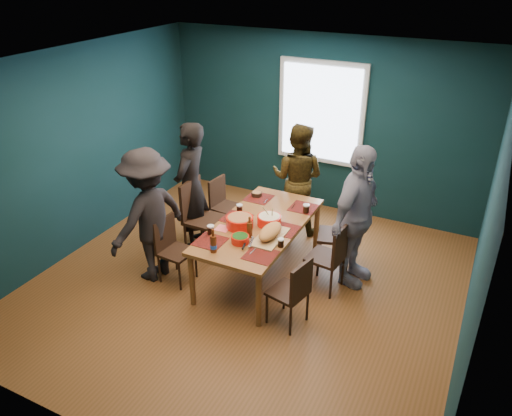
% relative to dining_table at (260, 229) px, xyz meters
% --- Properties ---
extents(room, '(5.01, 5.01, 2.71)m').
position_rel_dining_table_xyz_m(room, '(-0.04, -0.02, 0.70)').
color(room, brown).
rests_on(room, ground).
extents(dining_table, '(0.99, 1.96, 0.74)m').
position_rel_dining_table_xyz_m(dining_table, '(0.00, 0.00, 0.00)').
color(dining_table, olive).
rests_on(dining_table, floor).
extents(chair_left_far, '(0.41, 0.41, 0.82)m').
position_rel_dining_table_xyz_m(chair_left_far, '(-0.99, 0.79, -0.19)').
color(chair_left_far, black).
rests_on(chair_left_far, floor).
extents(chair_left_mid, '(0.47, 0.47, 1.04)m').
position_rel_dining_table_xyz_m(chair_left_mid, '(-0.98, 0.15, -0.07)').
color(chair_left_mid, black).
rests_on(chair_left_mid, floor).
extents(chair_left_near, '(0.41, 0.41, 0.84)m').
position_rel_dining_table_xyz_m(chair_left_near, '(-0.95, -0.56, -0.18)').
color(chair_left_near, black).
rests_on(chair_left_near, floor).
extents(chair_right_far, '(0.52, 0.52, 0.94)m').
position_rel_dining_table_xyz_m(chair_right_far, '(0.86, 0.64, -0.13)').
color(chair_right_far, black).
rests_on(chair_right_far, floor).
extents(chair_right_mid, '(0.44, 0.44, 0.89)m').
position_rel_dining_table_xyz_m(chair_right_mid, '(0.92, 0.10, -0.16)').
color(chair_right_mid, black).
rests_on(chair_right_mid, floor).
extents(chair_right_near, '(0.45, 0.45, 0.83)m').
position_rel_dining_table_xyz_m(chair_right_near, '(0.76, -0.71, -0.19)').
color(chair_right_near, black).
rests_on(chair_right_near, floor).
extents(person_far_left, '(0.50, 0.70, 1.79)m').
position_rel_dining_table_xyz_m(person_far_left, '(-1.15, 0.25, 0.22)').
color(person_far_left, black).
rests_on(person_far_left, floor).
extents(person_back, '(0.82, 0.65, 1.62)m').
position_rel_dining_table_xyz_m(person_back, '(-0.05, 1.34, 0.14)').
color(person_back, black).
rests_on(person_back, floor).
extents(person_right, '(0.61, 1.11, 1.80)m').
position_rel_dining_table_xyz_m(person_right, '(1.08, 0.40, 0.23)').
color(person_right, white).
rests_on(person_right, floor).
extents(person_near_left, '(0.84, 1.21, 1.71)m').
position_rel_dining_table_xyz_m(person_near_left, '(-1.21, -0.61, 0.19)').
color(person_near_left, black).
rests_on(person_near_left, floor).
extents(bowl_salad, '(0.33, 0.33, 0.14)m').
position_rel_dining_table_xyz_m(bowl_salad, '(-0.18, -0.18, 0.14)').
color(bowl_salad, red).
rests_on(bowl_salad, dining_table).
extents(bowl_dumpling, '(0.29, 0.29, 0.27)m').
position_rel_dining_table_xyz_m(bowl_dumpling, '(0.11, 0.03, 0.14)').
color(bowl_dumpling, red).
rests_on(bowl_dumpling, dining_table).
extents(bowl_herbs, '(0.21, 0.21, 0.09)m').
position_rel_dining_table_xyz_m(bowl_herbs, '(-0.00, -0.50, 0.12)').
color(bowl_herbs, red).
rests_on(bowl_herbs, dining_table).
extents(cutting_board, '(0.34, 0.70, 0.15)m').
position_rel_dining_table_xyz_m(cutting_board, '(0.26, -0.26, 0.14)').
color(cutting_board, tan).
rests_on(cutting_board, dining_table).
extents(small_bowl, '(0.15, 0.15, 0.06)m').
position_rel_dining_table_xyz_m(small_bowl, '(-0.38, 0.68, 0.10)').
color(small_bowl, black).
rests_on(small_bowl, dining_table).
extents(beer_bottle_a, '(0.08, 0.08, 0.28)m').
position_rel_dining_table_xyz_m(beer_bottle_a, '(-0.18, -0.80, 0.17)').
color(beer_bottle_a, '#4C210D').
rests_on(beer_bottle_a, dining_table).
extents(beer_bottle_b, '(0.07, 0.07, 0.26)m').
position_rel_dining_table_xyz_m(beer_bottle_b, '(0.03, -0.33, 0.17)').
color(beer_bottle_b, '#4C210D').
rests_on(beer_bottle_b, dining_table).
extents(cola_glass_a, '(0.08, 0.08, 0.12)m').
position_rel_dining_table_xyz_m(cola_glass_a, '(-0.40, -0.49, 0.13)').
color(cola_glass_a, black).
rests_on(cola_glass_a, dining_table).
extents(cola_glass_b, '(0.07, 0.07, 0.10)m').
position_rel_dining_table_xyz_m(cola_glass_b, '(0.45, -0.37, 0.13)').
color(cola_glass_b, black).
rests_on(cola_glass_b, dining_table).
extents(cola_glass_c, '(0.08, 0.08, 0.12)m').
position_rel_dining_table_xyz_m(cola_glass_c, '(0.40, 0.52, 0.13)').
color(cola_glass_c, black).
rests_on(cola_glass_c, dining_table).
extents(cola_glass_d, '(0.08, 0.08, 0.11)m').
position_rel_dining_table_xyz_m(cola_glass_d, '(-0.36, 0.15, 0.13)').
color(cola_glass_d, black).
rests_on(cola_glass_d, dining_table).
extents(napkin_a, '(0.17, 0.17, 0.00)m').
position_rel_dining_table_xyz_m(napkin_a, '(0.31, 0.09, 0.07)').
color(napkin_a, '#EB636A').
rests_on(napkin_a, dining_table).
extents(napkin_b, '(0.17, 0.17, 0.00)m').
position_rel_dining_table_xyz_m(napkin_b, '(-0.35, -0.31, 0.07)').
color(napkin_b, '#EB636A').
rests_on(napkin_b, dining_table).
extents(napkin_c, '(0.21, 0.21, 0.00)m').
position_rel_dining_table_xyz_m(napkin_c, '(0.39, -0.67, 0.07)').
color(napkin_c, '#EB636A').
rests_on(napkin_c, dining_table).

